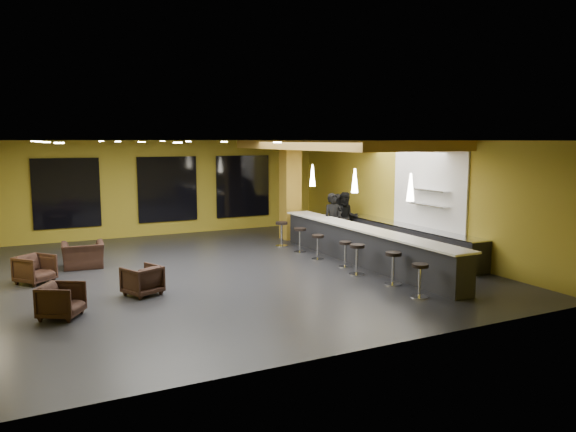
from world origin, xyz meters
name	(u,v)px	position (x,y,z in m)	size (l,w,h in m)	color
floor	(231,272)	(0.00, 0.00, -0.05)	(12.00, 13.00, 0.10)	black
ceiling	(229,139)	(0.00, 0.00, 3.55)	(12.00, 13.00, 0.10)	black
wall_back	(167,188)	(0.00, 6.55, 1.75)	(12.00, 0.10, 3.50)	olive
wall_front	(372,248)	(0.00, -6.55, 1.75)	(12.00, 0.10, 3.50)	olive
wall_right	(409,196)	(6.05, 0.00, 1.75)	(0.10, 13.00, 3.50)	olive
wood_soffit	(338,145)	(4.00, 1.00, 3.36)	(3.60, 8.00, 0.28)	#B68535
window_left	(67,193)	(-3.50, 6.44, 1.70)	(2.20, 0.06, 2.40)	black
window_center	(168,189)	(0.00, 6.44, 1.70)	(2.20, 0.06, 2.40)	black
window_right	(243,186)	(3.00, 6.44, 1.70)	(2.20, 0.06, 2.40)	black
tile_backsplash	(429,191)	(5.96, -1.00, 2.00)	(0.06, 3.20, 2.40)	white
bar_counter	(363,247)	(3.65, -1.00, 0.50)	(0.60, 8.00, 1.00)	black
bar_top	(364,228)	(3.65, -1.00, 1.02)	(0.78, 8.10, 0.05)	white
prep_counter	(408,241)	(5.65, -0.50, 0.43)	(0.70, 6.00, 0.86)	black
prep_top	(409,226)	(5.65, -0.50, 0.89)	(0.72, 6.00, 0.03)	silver
wall_shelf_lower	(429,205)	(5.82, -1.20, 1.60)	(0.30, 1.50, 0.03)	silver
wall_shelf_upper	(430,190)	(5.82, -1.20, 2.05)	(0.30, 1.50, 0.03)	silver
column	(290,190)	(3.65, 3.60, 1.75)	(0.60, 0.60, 3.50)	olive
pendant_0	(411,187)	(3.65, -3.00, 2.35)	(0.20, 0.20, 0.70)	white
pendant_1	(355,181)	(3.65, -0.50, 2.35)	(0.20, 0.20, 0.70)	white
pendant_2	(312,176)	(3.65, 2.00, 2.35)	(0.20, 0.20, 0.70)	white
staff_a	(333,221)	(4.15, 1.49, 0.90)	(0.65, 0.43, 1.79)	black
staff_b	(346,218)	(4.94, 1.94, 0.88)	(0.85, 0.67, 1.76)	black
staff_c	(338,217)	(4.91, 2.42, 0.83)	(0.81, 0.53, 1.67)	black
armchair_a	(61,301)	(-4.48, -2.35, 0.35)	(0.74, 0.76, 0.69)	black
armchair_b	(142,280)	(-2.69, -1.42, 0.34)	(0.73, 0.75, 0.68)	black
armchair_c	(35,269)	(-4.82, 0.85, 0.35)	(0.75, 0.77, 0.71)	black
armchair_d	(83,255)	(-3.55, 2.09, 0.35)	(1.09, 0.95, 0.71)	black
bar_stool_0	(420,276)	(2.83, -4.42, 0.49)	(0.39, 0.39, 0.77)	silver
bar_stool_1	(393,264)	(2.99, -3.25, 0.52)	(0.41, 0.41, 0.81)	silver
bar_stool_2	(357,255)	(2.76, -2.01, 0.52)	(0.41, 0.41, 0.81)	silver
bar_stool_3	(345,251)	(2.98, -1.11, 0.46)	(0.37, 0.37, 0.72)	silver
bar_stool_4	(318,244)	(2.79, 0.10, 0.47)	(0.37, 0.37, 0.74)	silver
bar_stool_5	(300,237)	(2.80, 1.26, 0.50)	(0.39, 0.39, 0.78)	silver
bar_stool_6	(282,231)	(2.73, 2.43, 0.53)	(0.42, 0.42, 0.82)	silver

